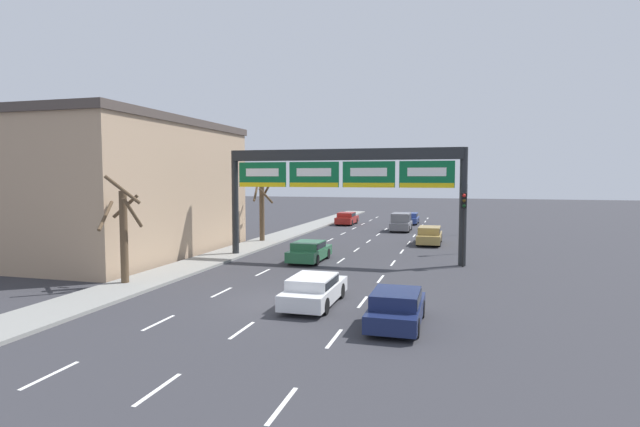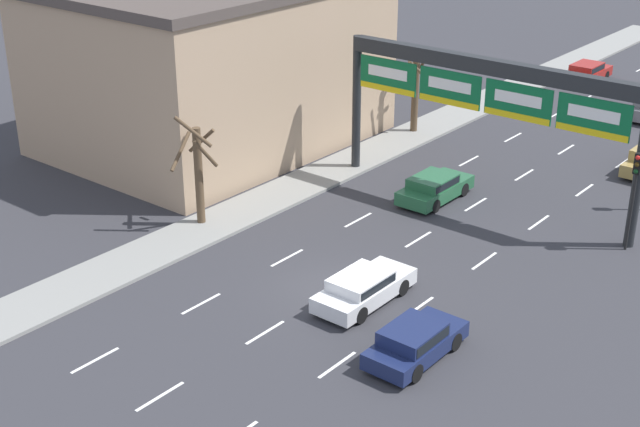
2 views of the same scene
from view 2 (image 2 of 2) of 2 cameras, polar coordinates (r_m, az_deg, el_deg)
The scene contains 12 objects.
ground_plane at distance 35.03m, azimuth 0.89°, elevation -4.97°, with size 220.00×220.00×0.00m, color #333338.
sidewalk_left at distance 39.89m, azimuth -8.17°, elevation -1.32°, with size 2.80×110.00×0.15m.
lane_dashes at distance 45.40m, azimuth 11.50°, elevation 1.54°, with size 6.72×67.00×0.01m.
sign_gantry at distance 41.62m, azimuth 10.61°, elevation 7.84°, with size 15.25×0.70×7.08m.
building_near at distance 50.49m, azimuth -6.97°, elevation 9.62°, with size 13.48×17.31×9.17m.
car_red at distance 65.75m, azimuth 16.73°, elevation 8.67°, with size 1.85×4.51×1.37m.
car_green at distance 43.28m, azimuth 7.33°, elevation 1.70°, with size 1.86×4.35×1.29m.
car_navy at distance 30.74m, azimuth 6.09°, elevation -8.10°, with size 1.80×4.11×1.29m.
car_white at distance 33.93m, azimuth 2.79°, elevation -4.72°, with size 1.83×4.52×1.25m.
traffic_light_mid_block at distance 39.25m, azimuth 19.52°, elevation 1.93°, with size 0.30×0.35×4.38m.
tree_bare_closest at distance 39.86m, azimuth -7.84°, elevation 2.90°, with size 2.32×2.03×5.27m.
tree_bare_second at distance 52.14m, azimuth 6.13°, elevation 8.00°, with size 1.65×1.68×4.70m.
Camera 2 is at (18.91, -24.15, 16.93)m, focal length 50.00 mm.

